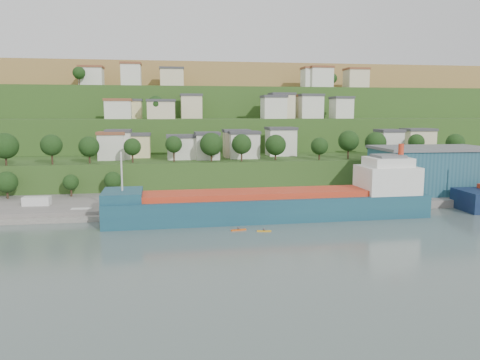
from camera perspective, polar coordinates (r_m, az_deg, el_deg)
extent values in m
plane|color=#465651|center=(98.10, 3.88, -6.08)|extent=(500.00, 500.00, 0.00)
cube|color=slate|center=(129.81, 9.75, -2.66)|extent=(220.00, 26.00, 4.00)
cube|color=slate|center=(121.87, -24.89, -4.02)|extent=(40.00, 18.00, 2.40)
cube|color=#284719|center=(152.10, -0.82, -0.95)|extent=(260.00, 32.00, 20.00)
cube|color=#284719|center=(181.53, -2.18, 0.53)|extent=(280.00, 32.00, 44.00)
cube|color=#284719|center=(211.12, -3.15, 1.60)|extent=(300.00, 32.00, 70.00)
cube|color=olive|center=(284.48, -4.69, 3.28)|extent=(360.00, 120.00, 96.00)
cube|color=silver|center=(148.11, -15.34, 3.89)|extent=(7.75, 7.46, 7.62)
cube|color=brown|center=(147.87, -15.41, 5.53)|extent=(8.35, 8.06, 0.90)
cube|color=silver|center=(149.39, -14.54, 4.07)|extent=(7.16, 7.10, 8.23)
cube|color=#3F3F44|center=(149.15, -14.61, 5.82)|extent=(7.76, 7.70, 0.90)
cube|color=beige|center=(153.80, -12.27, 4.00)|extent=(7.30, 7.64, 6.87)
cube|color=#3F3F44|center=(153.58, -12.31, 5.45)|extent=(7.90, 8.24, 0.90)
cube|color=silver|center=(146.23, -7.04, 3.87)|extent=(9.20, 8.47, 6.61)
cube|color=#3F3F44|center=(146.00, -7.07, 5.34)|extent=(9.80, 9.07, 0.90)
cube|color=silver|center=(144.31, -4.01, 4.03)|extent=(7.02, 7.54, 7.49)
cube|color=#3F3F44|center=(144.07, -4.02, 5.69)|extent=(7.62, 8.14, 0.90)
cube|color=beige|center=(151.17, -0.47, 4.33)|extent=(7.85, 7.42, 8.00)
cube|color=#3F3F44|center=(150.93, -0.47, 6.02)|extent=(8.45, 8.02, 0.90)
cube|color=silver|center=(147.32, 0.47, 4.16)|extent=(9.09, 7.04, 7.64)
cube|color=#3F3F44|center=(147.08, 0.47, 5.82)|extent=(9.69, 7.64, 0.90)
cube|color=silver|center=(157.54, 4.99, 4.56)|extent=(9.02, 8.12, 8.58)
cube|color=#3F3F44|center=(157.31, 5.01, 6.29)|extent=(9.62, 8.72, 0.90)
cube|color=silver|center=(160.75, 17.67, 4.18)|extent=(7.16, 7.11, 7.99)
cube|color=#3F3F44|center=(160.53, 17.74, 5.76)|extent=(7.76, 7.71, 0.90)
cube|color=beige|center=(176.22, 20.84, 4.33)|extent=(9.87, 7.68, 7.90)
cube|color=#3F3F44|center=(176.02, 20.92, 5.76)|extent=(10.47, 8.28, 0.90)
cube|color=silver|center=(177.43, -14.58, 8.26)|extent=(9.28, 8.31, 6.37)
cube|color=brown|center=(177.49, -14.63, 9.43)|extent=(9.88, 8.91, 0.90)
cube|color=beige|center=(182.68, -13.30, 8.30)|extent=(8.90, 7.74, 6.42)
cube|color=#3F3F44|center=(182.73, -13.34, 9.45)|extent=(9.50, 8.34, 0.90)
cube|color=beige|center=(172.75, -9.59, 8.37)|extent=(9.78, 8.48, 6.10)
cube|color=#3F3F44|center=(172.80, -9.62, 9.53)|extent=(10.38, 9.08, 0.90)
cube|color=beige|center=(184.61, -5.95, 8.80)|extent=(7.93, 7.44, 8.55)
cube|color=#3F3F44|center=(184.72, -5.98, 10.26)|extent=(8.53, 8.04, 0.90)
cube|color=silver|center=(178.58, 4.12, 8.72)|extent=(8.51, 8.07, 7.80)
cube|color=#3F3F44|center=(178.67, 4.13, 10.12)|extent=(9.11, 8.67, 0.90)
cube|color=beige|center=(184.79, 5.09, 8.87)|extent=(8.68, 8.60, 8.95)
cube|color=#3F3F44|center=(184.92, 5.11, 10.40)|extent=(9.28, 9.20, 0.90)
cube|color=beige|center=(192.31, 7.83, 8.74)|extent=(7.12, 8.07, 8.54)
cube|color=brown|center=(192.42, 7.86, 10.14)|extent=(7.72, 8.67, 0.90)
cube|color=silver|center=(187.92, 8.50, 8.75)|extent=(8.68, 8.89, 8.58)
cube|color=#3F3F44|center=(188.03, 8.53, 10.19)|extent=(9.28, 9.49, 0.90)
cube|color=silver|center=(190.34, 12.25, 8.50)|extent=(7.26, 7.97, 7.63)
cube|color=#3F3F44|center=(190.43, 12.29, 9.78)|extent=(7.86, 8.57, 0.90)
cube|color=silver|center=(213.60, -17.65, 11.79)|extent=(9.60, 8.52, 8.01)
cube|color=brown|center=(213.96, -17.71, 12.98)|extent=(10.20, 9.12, 0.90)
cube|color=silver|center=(204.34, -13.12, 12.27)|extent=(7.94, 8.43, 8.91)
cube|color=brown|center=(204.77, -13.17, 13.64)|extent=(8.54, 9.03, 0.90)
cube|color=beige|center=(211.16, -8.32, 12.12)|extent=(9.97, 7.76, 7.92)
cube|color=#3F3F44|center=(211.51, -8.34, 13.31)|extent=(10.57, 8.36, 0.90)
cube|color=silver|center=(218.29, 8.86, 12.07)|extent=(9.26, 8.17, 8.65)
cube|color=brown|center=(218.68, 8.89, 13.32)|extent=(9.86, 8.77, 0.90)
cube|color=silver|center=(217.62, 9.77, 12.10)|extent=(9.87, 7.66, 8.89)
cube|color=brown|center=(218.02, 9.80, 13.38)|extent=(10.47, 8.26, 0.90)
cube|color=beige|center=(224.17, 13.95, 11.80)|extent=(9.42, 8.50, 8.44)
cube|color=brown|center=(224.53, 14.00, 12.99)|extent=(10.02, 9.10, 0.90)
cylinder|color=#382619|center=(141.90, -26.63, 2.28)|extent=(0.50, 0.50, 3.39)
sphere|color=black|center=(141.63, -26.73, 3.74)|extent=(7.02, 7.02, 7.02)
cylinder|color=#382619|center=(139.05, -21.93, 2.54)|extent=(0.50, 0.50, 3.79)
sphere|color=black|center=(138.78, -22.01, 3.98)|extent=(5.86, 5.86, 5.86)
cylinder|color=#382619|center=(139.01, -17.87, 2.60)|extent=(0.50, 0.50, 3.16)
sphere|color=black|center=(138.76, -17.93, 3.90)|extent=(5.76, 5.76, 5.76)
cylinder|color=#382619|center=(137.50, -12.96, 2.74)|extent=(0.50, 0.50, 3.19)
sphere|color=black|center=(137.27, -13.00, 3.97)|extent=(4.95, 4.95, 4.95)
cylinder|color=#382619|center=(138.03, -8.06, 3.00)|extent=(0.50, 0.50, 3.73)
sphere|color=black|center=(137.78, -8.08, 4.33)|extent=(4.91, 4.91, 4.91)
cylinder|color=#382619|center=(137.33, -3.50, 2.94)|extent=(0.50, 0.50, 3.25)
sphere|color=black|center=(137.05, -3.51, 4.39)|extent=(6.77, 6.77, 6.77)
cylinder|color=#382619|center=(137.46, 0.20, 3.01)|extent=(0.50, 0.50, 3.49)
sphere|color=black|center=(137.20, 0.20, 4.40)|extent=(5.86, 5.86, 5.86)
cylinder|color=#382619|center=(142.07, 4.35, 3.02)|extent=(0.50, 0.50, 2.82)
sphere|color=black|center=(141.82, 4.36, 4.28)|extent=(6.28, 6.28, 6.28)
cylinder|color=#382619|center=(144.21, 9.64, 2.99)|extent=(0.50, 0.50, 2.76)
sphere|color=black|center=(143.99, 9.66, 4.10)|extent=(5.23, 5.23, 5.23)
cylinder|color=#382619|center=(148.88, 13.04, 3.27)|extent=(0.50, 0.50, 3.87)
sphere|color=black|center=(148.63, 13.09, 4.69)|extent=(6.39, 6.39, 6.39)
cylinder|color=#382619|center=(152.31, 16.15, 3.13)|extent=(0.50, 0.50, 3.15)
sphere|color=black|center=(152.07, 16.20, 4.40)|extent=(6.63, 6.63, 6.63)
cylinder|color=#382619|center=(158.04, 20.64, 3.20)|extent=(0.50, 0.50, 3.71)
sphere|color=black|center=(157.82, 20.70, 4.37)|extent=(5.02, 5.02, 5.02)
cylinder|color=#382619|center=(162.80, 24.69, 3.02)|extent=(0.50, 0.50, 3.22)
sphere|color=black|center=(162.59, 24.75, 4.14)|extent=(5.74, 5.74, 5.74)
cylinder|color=#382619|center=(218.36, 11.14, 11.31)|extent=(0.50, 0.50, 3.26)
sphere|color=black|center=(218.55, 11.16, 12.07)|extent=(4.61, 4.61, 4.61)
cylinder|color=#382619|center=(225.00, 8.57, 11.33)|extent=(0.50, 0.50, 3.71)
sphere|color=black|center=(225.20, 8.59, 12.14)|extent=(4.81, 4.81, 4.81)
cylinder|color=#382619|center=(171.26, -10.19, 7.95)|extent=(0.50, 0.50, 3.66)
sphere|color=black|center=(171.29, -10.22, 9.10)|extent=(5.86, 5.86, 5.86)
cylinder|color=#382619|center=(184.40, -13.08, 7.76)|extent=(0.50, 0.50, 2.95)
sphere|color=black|center=(184.42, -13.11, 8.73)|extent=(6.01, 6.01, 6.01)
cylinder|color=#382619|center=(207.07, -18.99, 11.31)|extent=(0.50, 0.50, 4.02)
sphere|color=black|center=(207.31, -19.04, 12.25)|extent=(5.10, 5.10, 5.10)
cube|color=#15394F|center=(107.96, 3.60, -3.89)|extent=(74.23, 12.86, 7.40)
cube|color=red|center=(106.70, 2.52, -1.66)|extent=(55.16, 10.43, 1.27)
cube|color=#15394F|center=(104.96, -14.13, -1.83)|extent=(8.65, 11.77, 2.12)
cube|color=silver|center=(116.35, 17.50, 0.06)|extent=(12.87, 10.79, 6.35)
cube|color=silver|center=(115.85, 17.59, 2.13)|extent=(9.66, 8.62, 2.12)
cube|color=#595B5E|center=(115.72, 17.62, 2.80)|extent=(6.45, 6.45, 0.63)
cylinder|color=red|center=(117.08, 19.03, 3.42)|extent=(1.29, 1.29, 3.17)
cylinder|color=silver|center=(104.19, -14.23, 1.04)|extent=(0.39, 0.39, 8.46)
cube|color=silver|center=(105.14, -12.36, -3.04)|extent=(15.00, 12.20, 0.26)
cube|color=#1E4B5C|center=(141.91, 22.20, 1.04)|extent=(30.69, 19.18, 12.00)
cube|color=#595B5E|center=(141.32, 22.34, 3.62)|extent=(31.73, 20.22, 0.80)
cube|color=silver|center=(123.17, -23.53, -2.55)|extent=(6.43, 2.97, 2.94)
cube|color=silver|center=(115.33, -18.76, -3.50)|extent=(4.69, 2.02, 0.92)
cube|color=#CF5112|center=(97.39, -0.18, -6.10)|extent=(3.30, 1.07, 0.24)
sphere|color=#3F3F44|center=(97.30, -0.18, -5.86)|extent=(0.57, 0.57, 0.57)
cube|color=orange|center=(96.65, 2.95, -6.23)|extent=(2.98, 0.99, 0.22)
sphere|color=#3F3F44|center=(96.56, 2.95, -6.01)|extent=(0.51, 0.51, 0.51)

